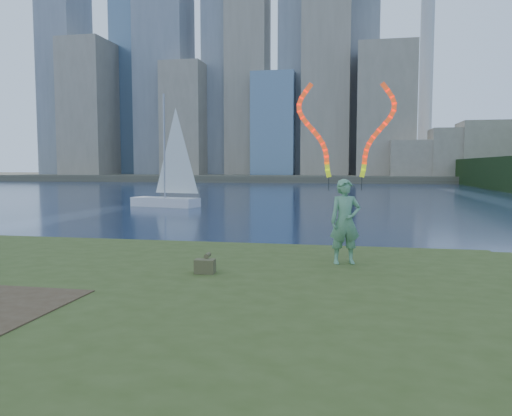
# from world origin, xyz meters

# --- Properties ---
(ground) EXTENTS (320.00, 320.00, 0.00)m
(ground) POSITION_xyz_m (0.00, 0.00, 0.00)
(ground) COLOR #1A2843
(ground) RESTS_ON ground
(grassy_knoll) EXTENTS (20.00, 18.00, 0.80)m
(grassy_knoll) POSITION_xyz_m (0.00, -2.30, 0.34)
(grassy_knoll) COLOR #3C4C1B
(grassy_knoll) RESTS_ON ground
(far_shore) EXTENTS (320.00, 40.00, 1.20)m
(far_shore) POSITION_xyz_m (0.00, 95.00, 0.60)
(far_shore) COLOR #4C4738
(far_shore) RESTS_ON ground
(woman_with_ribbons) EXTENTS (2.05, 0.74, 4.19)m
(woman_with_ribbons) POSITION_xyz_m (3.48, 1.58, 2.19)
(woman_with_ribbons) COLOR #156C2E
(woman_with_ribbons) RESTS_ON grassy_knoll
(canvas_bag) EXTENTS (0.40, 0.46, 0.37)m
(canvas_bag) POSITION_xyz_m (0.81, 0.04, 0.95)
(canvas_bag) COLOR brown
(canvas_bag) RESTS_ON grassy_knoll
(sailboat) EXTENTS (5.34, 2.77, 8.04)m
(sailboat) POSITION_xyz_m (-9.40, 24.40, 1.38)
(sailboat) COLOR silver
(sailboat) RESTS_ON ground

